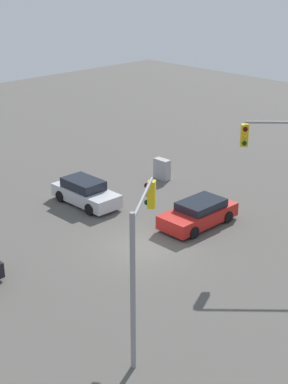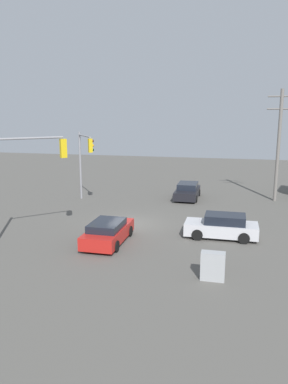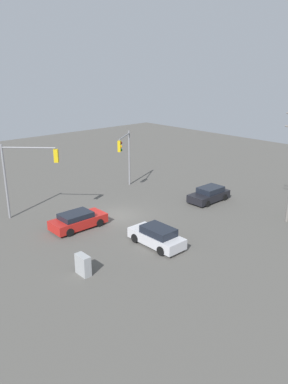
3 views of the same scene
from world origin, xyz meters
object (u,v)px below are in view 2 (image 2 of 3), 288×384
object	(u,v)px
sedan_dark	(187,191)
sedan_silver	(222,226)
traffic_signal_main	(84,155)
sedan_red	(108,232)
electrical_cabinet	(213,266)
traffic_signal_cross	(18,170)

from	to	relation	value
sedan_dark	sedan_silver	bearing A→B (deg)	108.25
traffic_signal_main	sedan_red	bearing A→B (deg)	-6.49
sedan_dark	sedan_silver	distance (m)	10.62
sedan_silver	traffic_signal_main	xyz separation A→B (m)	(11.43, -6.65, 3.30)
sedan_red	sedan_dark	distance (m)	12.90
sedan_dark	electrical_cabinet	size ratio (longest dim) A/B	3.24
sedan_red	traffic_signal_main	distance (m)	10.96
sedan_red	traffic_signal_cross	bearing A→B (deg)	-156.69
sedan_silver	traffic_signal_cross	bearing A→B (deg)	112.08
sedan_silver	traffic_signal_cross	world-z (taller)	traffic_signal_cross
sedan_red	electrical_cabinet	xyz separation A→B (m)	(-6.15, 3.59, 0.01)
sedan_silver	electrical_cabinet	distance (m)	6.05
sedan_dark	traffic_signal_cross	distance (m)	16.59
sedan_dark	sedan_silver	xyz separation A→B (m)	(-3.33, 10.09, 0.04)
sedan_silver	electrical_cabinet	size ratio (longest dim) A/B	3.29
sedan_red	traffic_signal_cross	xyz separation A→B (m)	(4.34, 1.87, 3.69)
sedan_red	traffic_signal_cross	distance (m)	5.99
sedan_dark	electrical_cabinet	xyz separation A→B (m)	(-3.14, 16.13, 0.00)
sedan_dark	sedan_red	bearing A→B (deg)	76.54
traffic_signal_main	traffic_signal_cross	xyz separation A→B (m)	(-0.76, 10.98, 0.34)
electrical_cabinet	traffic_signal_cross	bearing A→B (deg)	-9.30
traffic_signal_main	traffic_signal_cross	bearing A→B (deg)	-31.77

